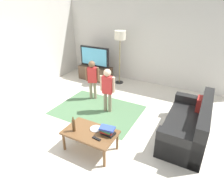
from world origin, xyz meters
name	(u,v)px	position (x,y,z in m)	size (l,w,h in m)	color
ground	(100,124)	(0.00, 0.00, 0.00)	(7.80, 7.80, 0.00)	beige
wall_back	(146,43)	(0.00, 3.00, 1.35)	(6.00, 0.12, 2.70)	silver
wall_left	(5,53)	(-3.00, 0.00, 1.35)	(0.12, 6.00, 2.70)	silver
area_rug	(98,110)	(-0.38, 0.50, 0.00)	(2.20, 1.60, 0.01)	#4C724C
tv_stand	(95,73)	(-1.59, 2.30, 0.24)	(1.20, 0.44, 0.50)	#4C3828
tv	(94,57)	(-1.59, 2.28, 0.85)	(1.10, 0.28, 0.71)	black
couch	(190,126)	(1.91, 0.47, 0.29)	(0.80, 1.80, 0.86)	black
floor_lamp	(120,38)	(-0.70, 2.45, 1.54)	(0.36, 0.36, 1.78)	#262626
child_near_tv	(92,77)	(-0.86, 1.02, 0.69)	(0.36, 0.23, 1.15)	gray
child_center	(107,87)	(-0.12, 0.59, 0.70)	(0.39, 0.19, 1.16)	gray
coffee_table	(90,134)	(0.29, -0.81, 0.37)	(1.00, 0.60, 0.42)	brown
book_stack	(107,130)	(0.60, -0.71, 0.50)	(0.30, 0.24, 0.15)	black
bottle	(74,125)	(0.01, -0.93, 0.55)	(0.06, 0.06, 0.31)	#4C3319
tv_remote	(97,139)	(0.51, -0.93, 0.43)	(0.17, 0.05, 0.02)	black
plate	(96,129)	(0.34, -0.69, 0.43)	(0.22, 0.22, 0.02)	white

